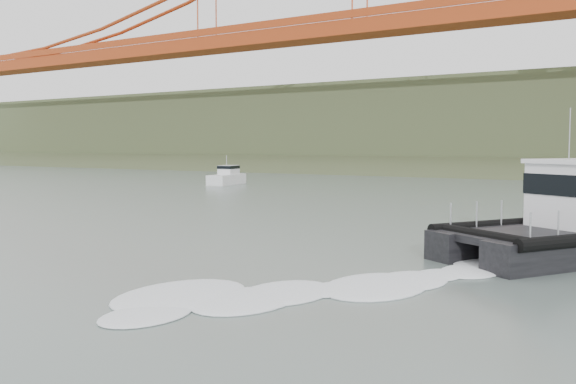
# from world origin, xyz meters

# --- Properties ---
(ground) EXTENTS (400.00, 400.00, 0.00)m
(ground) POSITION_xyz_m (0.00, 0.00, 0.00)
(ground) COLOR #52615B
(ground) RESTS_ON ground
(motorboat) EXTENTS (3.31, 6.45, 3.39)m
(motorboat) POSITION_xyz_m (-31.02, 43.96, 0.84)
(motorboat) COLOR silver
(motorboat) RESTS_ON ground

